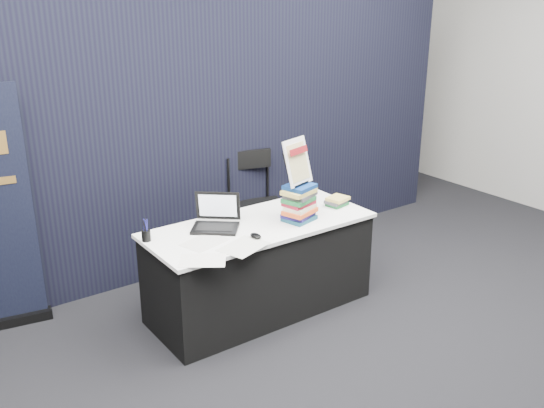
{
  "coord_description": "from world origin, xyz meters",
  "views": [
    {
      "loc": [
        -2.46,
        -3.06,
        2.5
      ],
      "look_at": [
        0.12,
        0.55,
        0.88
      ],
      "focal_mm": 40.0,
      "sensor_mm": 36.0,
      "label": 1
    }
  ],
  "objects_px": {
    "laptop": "(212,220)",
    "book_stack_short": "(336,201)",
    "display_table": "(260,267)",
    "info_sign": "(298,162)",
    "book_stack_tall": "(300,203)",
    "stacking_chair": "(260,202)"
  },
  "relations": [
    {
      "from": "info_sign",
      "to": "book_stack_tall",
      "type": "bearing_deg",
      "value": -106.23
    },
    {
      "from": "laptop",
      "to": "info_sign",
      "type": "bearing_deg",
      "value": 19.9
    },
    {
      "from": "laptop",
      "to": "book_stack_short",
      "type": "relative_size",
      "value": 2.24
    },
    {
      "from": "laptop",
      "to": "info_sign",
      "type": "relative_size",
      "value": 1.24
    },
    {
      "from": "book_stack_short",
      "to": "display_table",
      "type": "bearing_deg",
      "value": 176.63
    },
    {
      "from": "book_stack_tall",
      "to": "laptop",
      "type": "bearing_deg",
      "value": 157.44
    },
    {
      "from": "display_table",
      "to": "book_stack_tall",
      "type": "relative_size",
      "value": 6.2
    },
    {
      "from": "stacking_chair",
      "to": "laptop",
      "type": "bearing_deg",
      "value": -128.4
    },
    {
      "from": "display_table",
      "to": "book_stack_short",
      "type": "distance_m",
      "value": 0.86
    },
    {
      "from": "book_stack_tall",
      "to": "book_stack_short",
      "type": "relative_size",
      "value": 1.42
    },
    {
      "from": "display_table",
      "to": "info_sign",
      "type": "distance_m",
      "value": 0.89
    },
    {
      "from": "laptop",
      "to": "book_stack_short",
      "type": "height_order",
      "value": "laptop"
    },
    {
      "from": "laptop",
      "to": "info_sign",
      "type": "height_order",
      "value": "info_sign"
    },
    {
      "from": "display_table",
      "to": "info_sign",
      "type": "xyz_separation_m",
      "value": [
        0.29,
        -0.1,
        0.84
      ]
    },
    {
      "from": "display_table",
      "to": "book_stack_tall",
      "type": "xyz_separation_m",
      "value": [
        0.29,
        -0.13,
        0.52
      ]
    },
    {
      "from": "laptop",
      "to": "book_stack_short",
      "type": "bearing_deg",
      "value": 30.78
    },
    {
      "from": "display_table",
      "to": "book_stack_short",
      "type": "height_order",
      "value": "book_stack_short"
    },
    {
      "from": "display_table",
      "to": "book_stack_tall",
      "type": "bearing_deg",
      "value": -23.91
    },
    {
      "from": "display_table",
      "to": "laptop",
      "type": "bearing_deg",
      "value": 158.6
    },
    {
      "from": "book_stack_short",
      "to": "laptop",
      "type": "bearing_deg",
      "value": 170.7
    },
    {
      "from": "info_sign",
      "to": "stacking_chair",
      "type": "xyz_separation_m",
      "value": [
        0.27,
        0.91,
        -0.64
      ]
    },
    {
      "from": "book_stack_tall",
      "to": "display_table",
      "type": "bearing_deg",
      "value": 156.09
    }
  ]
}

